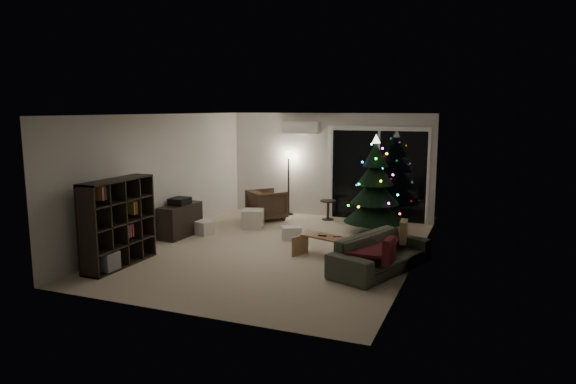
% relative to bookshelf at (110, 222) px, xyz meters
% --- Properties ---
extents(room, '(6.50, 7.51, 2.60)m').
position_rel_bookshelf_xyz_m(room, '(2.71, 3.36, 0.29)').
color(room, beige).
rests_on(room, ground).
extents(bookshelf, '(0.55, 1.50, 1.46)m').
position_rel_bookshelf_xyz_m(bookshelf, '(0.00, 0.00, 0.00)').
color(bookshelf, black).
rests_on(bookshelf, floor).
extents(media_cabinet, '(0.43, 1.07, 0.66)m').
position_rel_bookshelf_xyz_m(media_cabinet, '(0.00, 2.08, -0.40)').
color(media_cabinet, black).
rests_on(media_cabinet, floor).
extents(stereo, '(0.33, 0.40, 0.14)m').
position_rel_bookshelf_xyz_m(stereo, '(0.00, 2.08, 0.00)').
color(stereo, black).
rests_on(stereo, media_cabinet).
extents(armchair, '(1.09, 1.09, 0.72)m').
position_rel_bookshelf_xyz_m(armchair, '(1.02, 4.18, -0.37)').
color(armchair, brown).
rests_on(armchair, floor).
extents(ottoman, '(0.57, 0.57, 0.41)m').
position_rel_bookshelf_xyz_m(ottoman, '(1.06, 3.32, -0.53)').
color(ottoman, silver).
rests_on(ottoman, floor).
extents(cardboard_box_a, '(0.47, 0.41, 0.28)m').
position_rel_bookshelf_xyz_m(cardboard_box_a, '(0.36, 2.37, -0.59)').
color(cardboard_box_a, white).
rests_on(cardboard_box_a, floor).
extents(cardboard_box_b, '(0.47, 0.43, 0.27)m').
position_rel_bookshelf_xyz_m(cardboard_box_b, '(2.24, 2.65, -0.60)').
color(cardboard_box_b, white).
rests_on(cardboard_box_b, floor).
extents(side_table, '(0.44, 0.44, 0.46)m').
position_rel_bookshelf_xyz_m(side_table, '(2.36, 4.71, -0.50)').
color(side_table, black).
rests_on(side_table, floor).
extents(floor_lamp, '(0.24, 0.24, 1.52)m').
position_rel_bookshelf_xyz_m(floor_lamp, '(1.27, 4.93, 0.03)').
color(floor_lamp, black).
rests_on(floor_lamp, floor).
extents(sofa, '(1.43, 2.12, 0.58)m').
position_rel_bookshelf_xyz_m(sofa, '(4.30, 1.35, -0.44)').
color(sofa, '#54584C').
rests_on(sofa, floor).
extents(sofa_throw, '(0.62, 1.43, 0.05)m').
position_rel_bookshelf_xyz_m(sofa_throw, '(4.20, 1.35, -0.31)').
color(sofa_throw, '#4D1417').
rests_on(sofa_throw, sofa).
extents(cushion_a, '(0.15, 0.39, 0.38)m').
position_rel_bookshelf_xyz_m(cushion_a, '(4.55, 2.00, -0.21)').
color(cushion_a, brown).
rests_on(cushion_a, sofa).
extents(cushion_b, '(0.14, 0.39, 0.38)m').
position_rel_bookshelf_xyz_m(cushion_b, '(4.55, 0.70, -0.21)').
color(cushion_b, '#4D1417').
rests_on(cushion_b, sofa).
extents(coffee_table, '(1.27, 0.80, 0.38)m').
position_rel_bookshelf_xyz_m(coffee_table, '(3.34, 1.72, -0.54)').
color(coffee_table, '#A1784D').
rests_on(coffee_table, floor).
extents(remote_a, '(0.15, 0.05, 0.02)m').
position_rel_bookshelf_xyz_m(remote_a, '(3.19, 1.72, -0.34)').
color(remote_a, black).
rests_on(remote_a, coffee_table).
extents(remote_b, '(0.15, 0.09, 0.02)m').
position_rel_bookshelf_xyz_m(remote_b, '(3.44, 1.77, -0.34)').
color(remote_b, slate).
rests_on(remote_b, coffee_table).
extents(christmas_tree, '(1.45, 1.45, 2.07)m').
position_rel_bookshelf_xyz_m(christmas_tree, '(3.64, 3.86, 0.31)').
color(christmas_tree, black).
rests_on(christmas_tree, floor).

